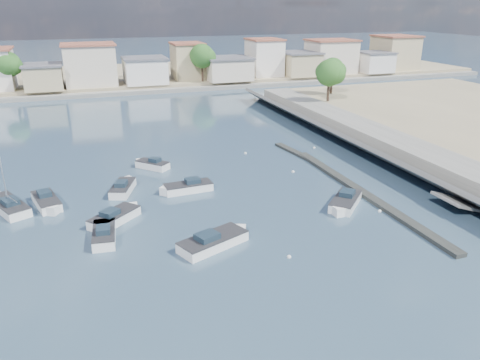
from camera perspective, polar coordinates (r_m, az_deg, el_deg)
The scene contains 17 objects.
ground at distance 70.34m, azimuth -3.77°, elevation 6.44°, with size 400.00×400.00×0.00m, color #2B4056.
seawall_walkway at distance 55.66m, azimuth 22.98°, elevation 1.89°, with size 5.00×90.00×1.80m, color slate.
breakwater at distance 48.88m, azimuth 12.84°, elevation -0.34°, with size 2.00×31.02×0.35m.
far_shore_land at distance 120.29m, azimuth -10.59°, elevation 12.46°, with size 160.00×40.00×1.40m, color gray.
far_shore_quay at distance 99.87m, azimuth -8.63°, elevation 10.76°, with size 160.00×2.50×0.80m, color slate.
far_town at distance 107.33m, azimuth -3.60°, elevation 14.08°, with size 113.01×12.80×8.35m.
shore_trees at distance 98.13m, azimuth -3.56°, elevation 14.21°, with size 74.56×38.32×7.92m.
motorboat_a at distance 38.44m, azimuth -16.22°, elevation -6.31°, with size 2.07×4.82×1.48m.
motorboat_b at distance 41.08m, azimuth -14.80°, elevation -4.35°, with size 4.68×4.49×1.48m.
motorboat_c at distance 46.08m, azimuth -6.62°, elevation -0.98°, with size 5.25×2.07×1.48m.
motorboat_d at distance 43.47m, azimuth 12.66°, elevation -2.74°, with size 4.76×4.78×1.48m.
motorboat_e at distance 47.28m, azimuth -14.02°, elevation -0.91°, with size 3.05×4.73×1.48m.
motorboat_f at distance 53.28m, azimuth -10.78°, elevation 1.82°, with size 3.67×3.77×1.48m.
motorboat_g at distance 45.92m, azimuth -22.45°, elevation -2.57°, with size 2.90×5.24×1.48m.
motorboat_h at distance 35.94m, azimuth -2.94°, elevation -7.41°, with size 6.03×4.08×1.48m.
sailboat at distance 46.75m, azimuth -26.48°, elevation -2.76°, with size 4.23×6.14×9.00m.
mooring_buoys at distance 48.20m, azimuth 8.28°, elevation -0.48°, with size 14.84×24.99×0.32m.
Camera 1 is at (-17.89, -25.79, 17.32)m, focal length 35.00 mm.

